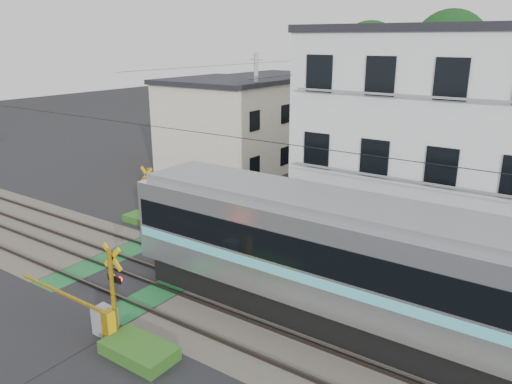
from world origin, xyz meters
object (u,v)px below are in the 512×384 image
Objects in this scene: crossing_signal_near at (105,315)px; crossing_signal_far at (158,216)px; apartment_block at (439,140)px; pedestrian at (402,130)px.

crossing_signal_far is at bearing 125.29° from crossing_signal_near.
apartment_block is (11.09, 5.84, 3.94)m from crossing_signal_far.
crossing_signal_near is 14.95m from apartment_block.
crossing_signal_near is 1.00× the size of crossing_signal_far.
crossing_signal_far is 0.46× the size of apartment_block.
apartment_block reaches higher than crossing_signal_near.
apartment_block reaches higher than crossing_signal_far.
crossing_signal_near is at bearing 114.38° from pedestrian.
crossing_signal_near is 36.67m from pedestrian.
pedestrian is at bearing 95.45° from crossing_signal_near.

